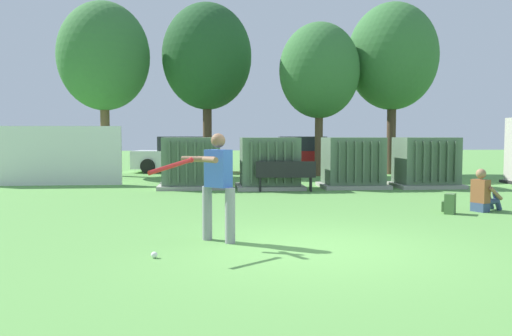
{
  "coord_description": "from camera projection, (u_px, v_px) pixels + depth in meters",
  "views": [
    {
      "loc": [
        -1.6,
        -7.74,
        1.73
      ],
      "look_at": [
        -0.58,
        3.5,
        1.0
      ],
      "focal_mm": 36.95,
      "sensor_mm": 36.0,
      "label": 1
    }
  ],
  "objects": [
    {
      "name": "park_bench",
      "position": [
        286.0,
        174.0,
        15.85
      ],
      "size": [
        1.83,
        0.56,
        0.92
      ],
      "color": "black",
      "rests_on": "ground"
    },
    {
      "name": "transformer_east",
      "position": [
        426.0,
        163.0,
        17.14
      ],
      "size": [
        2.1,
        1.7,
        1.62
      ],
      "color": "#9E9B93",
      "rests_on": "ground"
    },
    {
      "name": "batter",
      "position": [
        216.0,
        181.0,
        8.37
      ],
      "size": [
        1.26,
        1.37,
        1.74
      ],
      "color": "gray",
      "rests_on": "ground"
    },
    {
      "name": "seated_spectator",
      "position": [
        483.0,
        195.0,
        11.77
      ],
      "size": [
        0.79,
        0.66,
        0.96
      ],
      "color": "#384C75",
      "rests_on": "ground"
    },
    {
      "name": "backpack",
      "position": [
        449.0,
        204.0,
        11.42
      ],
      "size": [
        0.37,
        0.38,
        0.44
      ],
      "color": "#4C723F",
      "rests_on": "ground"
    },
    {
      "name": "tree_left",
      "position": [
        104.0,
        57.0,
        21.64
      ],
      "size": [
        3.74,
        3.74,
        7.15
      ],
      "color": "brown",
      "rests_on": "ground"
    },
    {
      "name": "fence_panel",
      "position": [
        49.0,
        156.0,
        17.69
      ],
      "size": [
        4.8,
        0.12,
        2.0
      ],
      "primitive_type": "cube",
      "color": "white",
      "rests_on": "ground"
    },
    {
      "name": "tree_right",
      "position": [
        393.0,
        57.0,
        22.45
      ],
      "size": [
        3.82,
        3.82,
        7.31
      ],
      "color": "#4C3828",
      "rests_on": "ground"
    },
    {
      "name": "parked_car_leftmost",
      "position": [
        182.0,
        156.0,
        23.84
      ],
      "size": [
        4.4,
        2.36,
        1.62
      ],
      "color": "silver",
      "rests_on": "ground"
    },
    {
      "name": "transformer_west",
      "position": [
        192.0,
        164.0,
        16.82
      ],
      "size": [
        2.1,
        1.7,
        1.62
      ],
      "color": "#9E9B93",
      "rests_on": "ground"
    },
    {
      "name": "parked_car_left_of_center",
      "position": [
        299.0,
        156.0,
        24.0
      ],
      "size": [
        4.32,
        2.17,
        1.62
      ],
      "color": "maroon",
      "rests_on": "ground"
    },
    {
      "name": "transformer_mid_east",
      "position": [
        353.0,
        163.0,
        17.0
      ],
      "size": [
        2.1,
        1.7,
        1.62
      ],
      "color": "#9E9B93",
      "rests_on": "ground"
    },
    {
      "name": "sports_ball",
      "position": [
        154.0,
        255.0,
        7.33
      ],
      "size": [
        0.09,
        0.09,
        0.09
      ],
      "primitive_type": "sphere",
      "color": "white",
      "rests_on": "ground"
    },
    {
      "name": "ground_plane",
      "position": [
        315.0,
        249.0,
        7.95
      ],
      "size": [
        96.0,
        96.0,
        0.0
      ],
      "primitive_type": "plane",
      "color": "#5B9947"
    },
    {
      "name": "transformer_mid_west",
      "position": [
        269.0,
        164.0,
        16.67
      ],
      "size": [
        2.1,
        1.7,
        1.62
      ],
      "color": "#9E9B93",
      "rests_on": "ground"
    },
    {
      "name": "tree_center_left",
      "position": [
        207.0,
        57.0,
        22.75
      ],
      "size": [
        3.86,
        3.86,
        7.37
      ],
      "color": "#4C3828",
      "rests_on": "ground"
    },
    {
      "name": "tree_center_right",
      "position": [
        319.0,
        71.0,
        21.56
      ],
      "size": [
        3.29,
        3.29,
        6.29
      ],
      "color": "brown",
      "rests_on": "ground"
    }
  ]
}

